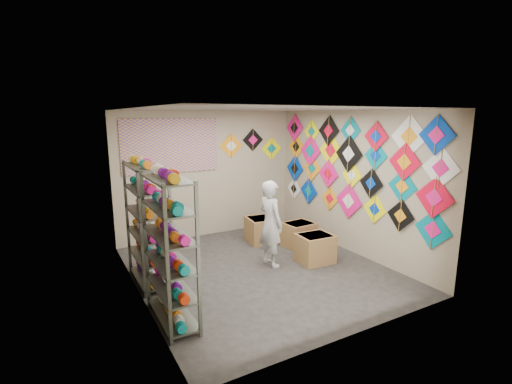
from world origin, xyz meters
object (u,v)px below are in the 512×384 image
carton_a (315,248)px  carton_b (299,235)px  shelf_rack_front (170,250)px  shopkeeper (271,223)px  shelf_rack_back (146,224)px  carton_c (261,230)px

carton_a → carton_b: (0.23, 0.82, -0.01)m
shelf_rack_front → shopkeeper: size_ratio=1.25×
shelf_rack_back → carton_b: 3.14m
shelf_rack_front → carton_b: size_ratio=3.19×
carton_a → shopkeeper: bearing=163.5°
shopkeeper → carton_a: 0.97m
shelf_rack_front → shopkeeper: bearing=24.5°
carton_a → carton_b: 0.85m
shelf_rack_back → carton_a: shelf_rack_back is taller
shelf_rack_back → carton_b: shelf_rack_back is taller
shelf_rack_front → carton_b: shelf_rack_front is taller
carton_c → carton_a: bearing=-70.1°
shelf_rack_front → carton_c: 3.33m
shelf_rack_front → carton_b: 3.47m
shopkeeper → carton_b: bearing=-67.6°
shelf_rack_front → shopkeeper: (2.05, 0.93, -0.19)m
carton_b → shelf_rack_back: bearing=178.0°
shelf_rack_front → shelf_rack_back: 1.30m
carton_c → carton_b: bearing=-40.2°
carton_b → shelf_rack_front: bearing=-159.5°
shelf_rack_front → carton_a: (2.82, 0.66, -0.70)m
carton_b → carton_c: size_ratio=1.01×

